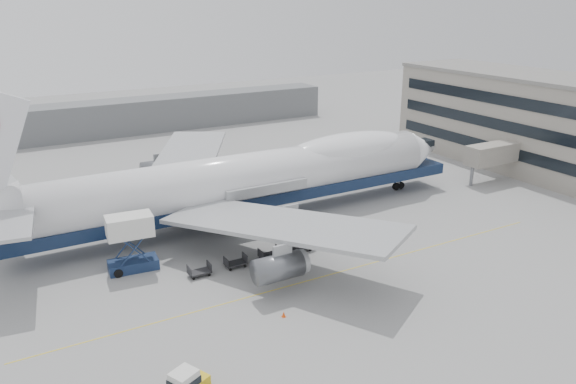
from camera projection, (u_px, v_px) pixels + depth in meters
ground at (295, 254)px, 62.98m from camera, size 260.00×260.00×0.00m
apron_line at (324, 276)px, 58.04m from camera, size 60.00×0.15×0.01m
hangar at (81, 121)px, 114.70m from camera, size 110.00×8.00×7.00m
airliner at (252, 178)px, 71.31m from camera, size 67.00×55.30×19.98m
catering_truck at (131, 240)px, 58.41m from camera, size 5.30×3.89×6.12m
traffic_cone at (284, 314)px, 50.56m from camera, size 0.37×0.37×0.55m
dolly_0 at (199, 271)px, 57.94m from camera, size 2.30×1.35×1.30m
dolly_1 at (236, 263)px, 59.85m from camera, size 2.30×1.35×1.30m
dolly_2 at (270, 254)px, 61.77m from camera, size 2.30×1.35×1.30m
dolly_3 at (301, 247)px, 63.68m from camera, size 2.30×1.35×1.30m
dolly_4 at (331, 239)px, 65.59m from camera, size 2.30×1.35×1.30m
dolly_5 at (360, 233)px, 67.50m from camera, size 2.30×1.35×1.30m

